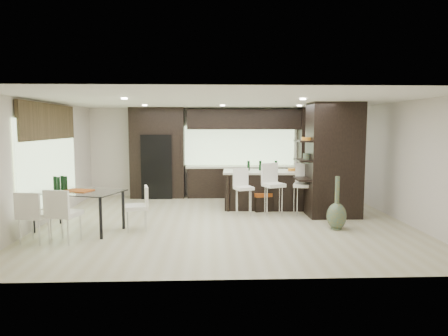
{
  "coord_description": "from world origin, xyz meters",
  "views": [
    {
      "loc": [
        -0.37,
        -8.9,
        2.15
      ],
      "look_at": [
        0.0,
        0.6,
        1.15
      ],
      "focal_mm": 32.0,
      "sensor_mm": 36.0,
      "label": 1
    }
  ],
  "objects_px": {
    "stool_right": "(303,194)",
    "chair_far": "(35,219)",
    "kitchen_island": "(268,189)",
    "bench": "(275,200)",
    "stool_left": "(244,196)",
    "stool_mid": "(273,194)",
    "chair_near": "(65,218)",
    "dining_table": "(79,211)",
    "floor_vase": "(337,203)",
    "chair_end": "(136,210)"
  },
  "relations": [
    {
      "from": "chair_far",
      "to": "chair_near",
      "type": "bearing_deg",
      "value": 8.86
    },
    {
      "from": "dining_table",
      "to": "stool_right",
      "type": "bearing_deg",
      "value": 33.93
    },
    {
      "from": "dining_table",
      "to": "stool_left",
      "type": "bearing_deg",
      "value": 39.99
    },
    {
      "from": "kitchen_island",
      "to": "chair_end",
      "type": "xyz_separation_m",
      "value": [
        -3.07,
        -2.17,
        -0.07
      ]
    },
    {
      "from": "chair_end",
      "to": "chair_near",
      "type": "bearing_deg",
      "value": 112.49
    },
    {
      "from": "stool_right",
      "to": "chair_far",
      "type": "xyz_separation_m",
      "value": [
        -5.5,
        -2.15,
        -0.05
      ]
    },
    {
      "from": "stool_right",
      "to": "chair_near",
      "type": "relative_size",
      "value": 1.07
    },
    {
      "from": "floor_vase",
      "to": "chair_end",
      "type": "height_order",
      "value": "floor_vase"
    },
    {
      "from": "chair_end",
      "to": "stool_left",
      "type": "bearing_deg",
      "value": -72.29
    },
    {
      "from": "kitchen_island",
      "to": "dining_table",
      "type": "distance_m",
      "value": 4.76
    },
    {
      "from": "kitchen_island",
      "to": "stool_left",
      "type": "relative_size",
      "value": 2.61
    },
    {
      "from": "floor_vase",
      "to": "stool_right",
      "type": "bearing_deg",
      "value": 104.69
    },
    {
      "from": "floor_vase",
      "to": "dining_table",
      "type": "xyz_separation_m",
      "value": [
        -5.34,
        0.08,
        -0.14
      ]
    },
    {
      "from": "chair_near",
      "to": "kitchen_island",
      "type": "bearing_deg",
      "value": 50.23
    },
    {
      "from": "stool_left",
      "to": "chair_far",
      "type": "bearing_deg",
      "value": -170.87
    },
    {
      "from": "stool_left",
      "to": "stool_right",
      "type": "height_order",
      "value": "stool_right"
    },
    {
      "from": "stool_left",
      "to": "floor_vase",
      "type": "bearing_deg",
      "value": -57.25
    },
    {
      "from": "stool_right",
      "to": "floor_vase",
      "type": "distance_m",
      "value": 1.47
    },
    {
      "from": "stool_left",
      "to": "bench",
      "type": "xyz_separation_m",
      "value": [
        0.87,
        0.6,
        -0.22
      ]
    },
    {
      "from": "kitchen_island",
      "to": "bench",
      "type": "relative_size",
      "value": 1.95
    },
    {
      "from": "bench",
      "to": "dining_table",
      "type": "height_order",
      "value": "dining_table"
    },
    {
      "from": "kitchen_island",
      "to": "dining_table",
      "type": "bearing_deg",
      "value": -148.94
    },
    {
      "from": "floor_vase",
      "to": "chair_end",
      "type": "relative_size",
      "value": 1.32
    },
    {
      "from": "stool_right",
      "to": "chair_far",
      "type": "bearing_deg",
      "value": -139.82
    },
    {
      "from": "dining_table",
      "to": "kitchen_island",
      "type": "bearing_deg",
      "value": 45.92
    },
    {
      "from": "kitchen_island",
      "to": "stool_right",
      "type": "height_order",
      "value": "stool_right"
    },
    {
      "from": "floor_vase",
      "to": "chair_near",
      "type": "relative_size",
      "value": 1.2
    },
    {
      "from": "stool_right",
      "to": "floor_vase",
      "type": "relative_size",
      "value": 0.89
    },
    {
      "from": "bench",
      "to": "floor_vase",
      "type": "relative_size",
      "value": 1.09
    },
    {
      "from": "stool_right",
      "to": "chair_far",
      "type": "height_order",
      "value": "stool_right"
    },
    {
      "from": "stool_right",
      "to": "chair_near",
      "type": "xyz_separation_m",
      "value": [
        -4.96,
        -2.16,
        -0.03
      ]
    },
    {
      "from": "stool_right",
      "to": "chair_far",
      "type": "relative_size",
      "value": 1.11
    },
    {
      "from": "bench",
      "to": "dining_table",
      "type": "xyz_separation_m",
      "value": [
        -4.38,
        -1.95,
        0.18
      ]
    },
    {
      "from": "stool_right",
      "to": "bench",
      "type": "height_order",
      "value": "stool_right"
    },
    {
      "from": "kitchen_island",
      "to": "stool_right",
      "type": "relative_size",
      "value": 2.37
    },
    {
      "from": "stool_left",
      "to": "kitchen_island",
      "type": "bearing_deg",
      "value": 29.08
    },
    {
      "from": "stool_left",
      "to": "bench",
      "type": "bearing_deg",
      "value": 15.51
    },
    {
      "from": "stool_left",
      "to": "chair_end",
      "type": "xyz_separation_m",
      "value": [
        -2.34,
        -1.36,
        -0.03
      ]
    },
    {
      "from": "bench",
      "to": "chair_far",
      "type": "relative_size",
      "value": 1.36
    },
    {
      "from": "stool_right",
      "to": "stool_left",
      "type": "bearing_deg",
      "value": -161.92
    },
    {
      "from": "stool_left",
      "to": "stool_mid",
      "type": "xyz_separation_m",
      "value": [
        0.73,
        -0.02,
        0.05
      ]
    },
    {
      "from": "chair_near",
      "to": "chair_end",
      "type": "bearing_deg",
      "value": 49.99
    },
    {
      "from": "stool_left",
      "to": "stool_right",
      "type": "relative_size",
      "value": 0.91
    },
    {
      "from": "kitchen_island",
      "to": "chair_far",
      "type": "height_order",
      "value": "kitchen_island"
    },
    {
      "from": "stool_mid",
      "to": "chair_near",
      "type": "xyz_separation_m",
      "value": [
        -4.24,
        -2.15,
        -0.04
      ]
    },
    {
      "from": "dining_table",
      "to": "chair_far",
      "type": "distance_m",
      "value": 0.97
    },
    {
      "from": "kitchen_island",
      "to": "floor_vase",
      "type": "distance_m",
      "value": 2.5
    },
    {
      "from": "kitchen_island",
      "to": "stool_mid",
      "type": "xyz_separation_m",
      "value": [
        0.0,
        -0.83,
        0.01
      ]
    },
    {
      "from": "floor_vase",
      "to": "dining_table",
      "type": "height_order",
      "value": "floor_vase"
    },
    {
      "from": "chair_end",
      "to": "dining_table",
      "type": "bearing_deg",
      "value": 77.56
    }
  ]
}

